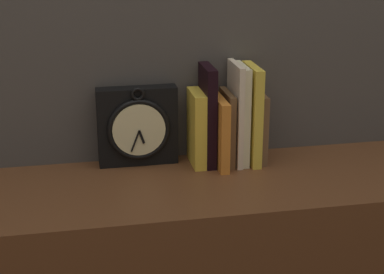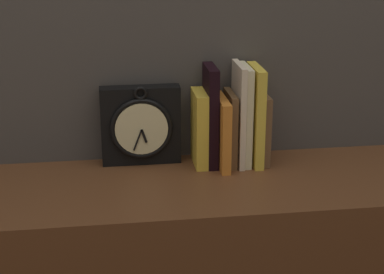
# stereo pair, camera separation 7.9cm
# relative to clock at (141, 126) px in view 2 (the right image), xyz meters

# --- Properties ---
(clock) EXTENTS (0.20, 0.06, 0.21)m
(clock) POSITION_rel_clock_xyz_m (0.00, 0.00, 0.00)
(clock) COLOR black
(clock) RESTS_ON bookshelf
(book_slot0_yellow) EXTENTS (0.03, 0.11, 0.19)m
(book_slot0_yellow) POSITION_rel_clock_xyz_m (0.15, -0.03, -0.01)
(book_slot0_yellow) COLOR yellow
(book_slot0_yellow) RESTS_ON bookshelf
(book_slot1_black) EXTENTS (0.03, 0.11, 0.25)m
(book_slot1_black) POSITION_rel_clock_xyz_m (0.17, -0.03, 0.03)
(book_slot1_black) COLOR black
(book_slot1_black) RESTS_ON bookshelf
(book_slot2_orange) EXTENTS (0.02, 0.15, 0.18)m
(book_slot2_orange) POSITION_rel_clock_xyz_m (0.20, -0.04, -0.01)
(book_slot2_orange) COLOR orange
(book_slot2_orange) RESTS_ON bookshelf
(book_slot3_brown) EXTENTS (0.02, 0.12, 0.19)m
(book_slot3_brown) POSITION_rel_clock_xyz_m (0.22, -0.03, -0.01)
(book_slot3_brown) COLOR brown
(book_slot3_brown) RESTS_ON bookshelf
(book_slot4_cream) EXTENTS (0.01, 0.12, 0.26)m
(book_slot4_cream) POSITION_rel_clock_xyz_m (0.24, -0.03, 0.03)
(book_slot4_cream) COLOR beige
(book_slot4_cream) RESTS_ON bookshelf
(book_slot5_cream) EXTENTS (0.02, 0.12, 0.25)m
(book_slot5_cream) POSITION_rel_clock_xyz_m (0.26, -0.03, 0.03)
(book_slot5_cream) COLOR beige
(book_slot5_cream) RESTS_ON bookshelf
(book_slot6_yellow) EXTENTS (0.02, 0.13, 0.25)m
(book_slot6_yellow) POSITION_rel_clock_xyz_m (0.29, -0.04, 0.03)
(book_slot6_yellow) COLOR yellow
(book_slot6_yellow) RESTS_ON bookshelf
(book_slot7_brown) EXTENTS (0.02, 0.11, 0.18)m
(book_slot7_brown) POSITION_rel_clock_xyz_m (0.31, -0.03, -0.01)
(book_slot7_brown) COLOR brown
(book_slot7_brown) RESTS_ON bookshelf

